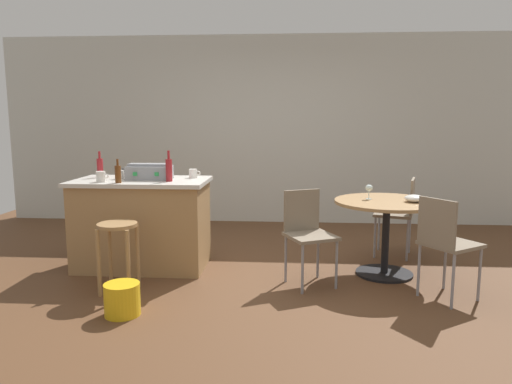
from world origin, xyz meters
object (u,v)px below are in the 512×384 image
(cup_2, at_px, (126,173))
(folding_chair_far, at_px, (307,229))
(bottle_0, at_px, (118,174))
(serving_bowl, at_px, (414,198))
(wooden_stool, at_px, (118,241))
(bottle_1, at_px, (169,170))
(cup_3, at_px, (120,175))
(toolbox, at_px, (150,172))
(folding_chair_near, at_px, (400,210))
(plastic_bucket, at_px, (122,299))
(dining_table, at_px, (386,218))
(bottle_2, at_px, (100,167))
(wine_glass, at_px, (369,188))
(cup_0, at_px, (101,177))
(folding_chair_left, at_px, (445,240))
(kitchen_island, at_px, (142,223))
(cup_1, at_px, (193,173))

(cup_2, bearing_deg, folding_chair_far, -17.20)
(bottle_0, distance_m, serving_bowl, 2.81)
(wooden_stool, distance_m, cup_2, 1.08)
(bottle_1, distance_m, cup_3, 0.57)
(toolbox, height_order, bottle_1, bottle_1)
(bottle_0, bearing_deg, folding_chair_near, 16.58)
(serving_bowl, relative_size, plastic_bucket, 0.65)
(dining_table, bearing_deg, bottle_2, 175.31)
(bottle_0, bearing_deg, cup_2, 101.16)
(wooden_stool, bearing_deg, wine_glass, 17.29)
(toolbox, relative_size, cup_0, 3.53)
(folding_chair_near, xyz_separation_m, bottle_1, (-2.39, -0.70, 0.50))
(wooden_stool, distance_m, serving_bowl, 2.74)
(wooden_stool, height_order, bottle_2, bottle_2)
(folding_chair_near, xyz_separation_m, cup_2, (-2.94, -0.37, 0.43))
(toolbox, xyz_separation_m, cup_0, (-0.41, -0.22, -0.02))
(toolbox, xyz_separation_m, bottle_0, (-0.22, -0.29, 0.01))
(serving_bowl, bearing_deg, toolbox, 176.24)
(folding_chair_left, relative_size, bottle_0, 3.81)
(folding_chair_near, distance_m, folding_chair_far, 1.42)
(bottle_1, distance_m, serving_bowl, 2.36)
(bottle_0, height_order, serving_bowl, bottle_0)
(bottle_1, height_order, bottle_2, bottle_1)
(bottle_2, bearing_deg, cup_0, -66.96)
(serving_bowl, bearing_deg, folding_chair_near, 86.41)
(wine_glass, bearing_deg, bottle_2, 176.51)
(folding_chair_left, bearing_deg, wine_glass, 126.24)
(folding_chair_left, distance_m, wine_glass, 0.94)
(folding_chair_near, height_order, wine_glass, wine_glass)
(wooden_stool, xyz_separation_m, cup_0, (-0.33, 0.51, 0.50))
(cup_3, bearing_deg, cup_0, -113.71)
(folding_chair_near, distance_m, serving_bowl, 0.78)
(toolbox, distance_m, plastic_bucket, 1.51)
(cup_0, bearing_deg, serving_bowl, 1.01)
(dining_table, height_order, cup_3, cup_3)
(bottle_0, xyz_separation_m, cup_2, (-0.09, 0.48, -0.04))
(bottle_0, height_order, cup_0, bottle_0)
(cup_2, bearing_deg, cup_3, -88.81)
(kitchen_island, distance_m, cup_3, 0.54)
(folding_chair_left, bearing_deg, cup_1, 158.48)
(bottle_1, xyz_separation_m, bottle_2, (-0.80, 0.27, -0.01))
(wine_glass, relative_size, plastic_bucket, 0.52)
(bottle_2, bearing_deg, plastic_bucket, -63.37)
(wooden_stool, relative_size, toolbox, 1.41)
(cup_0, distance_m, serving_bowl, 3.00)
(folding_chair_far, bearing_deg, bottle_2, 166.09)
(dining_table, bearing_deg, kitchen_island, 177.81)
(bottle_0, height_order, cup_3, bottle_0)
(dining_table, bearing_deg, cup_2, 173.70)
(kitchen_island, relative_size, bottle_0, 5.86)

